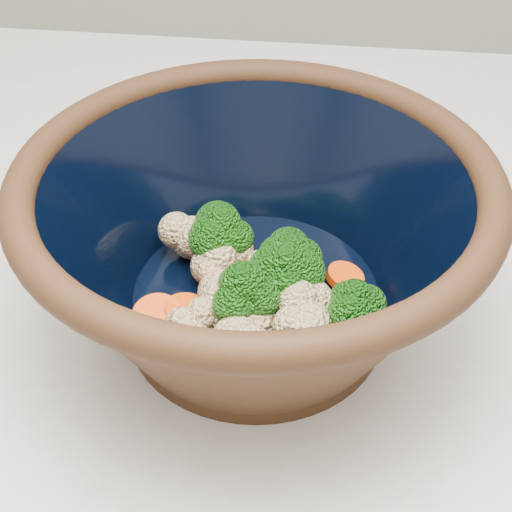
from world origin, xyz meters
name	(u,v)px	position (x,y,z in m)	size (l,w,h in m)	color
mixing_bowl	(256,241)	(-0.07, 0.11, 0.98)	(0.36, 0.36, 0.14)	black
vegetable_pile	(255,281)	(-0.07, 0.09, 0.95)	(0.17, 0.13, 0.06)	#608442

